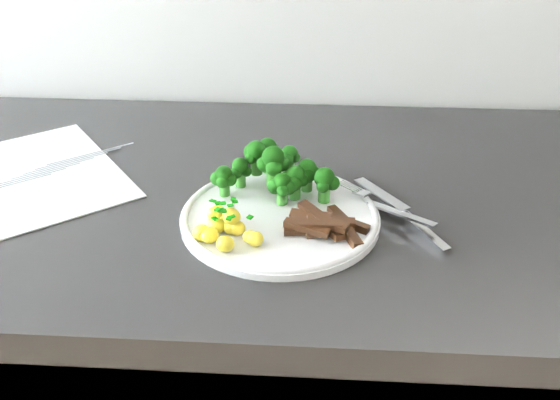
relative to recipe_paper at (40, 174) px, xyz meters
name	(u,v)px	position (x,y,z in m)	size (l,w,h in m)	color
recipe_paper	(40,174)	(0.00, 0.00, 0.00)	(0.33, 0.35, 0.00)	white
plate	(280,216)	(0.35, -0.10, 0.01)	(0.25, 0.25, 0.01)	white
broccoli	(278,168)	(0.34, -0.04, 0.04)	(0.17, 0.12, 0.07)	#245C18
potatoes	(226,226)	(0.29, -0.15, 0.02)	(0.08, 0.09, 0.04)	yellow
beef_strips	(325,225)	(0.40, -0.13, 0.02)	(0.10, 0.09, 0.03)	black
fork	(387,206)	(0.48, -0.08, 0.02)	(0.12, 0.11, 0.01)	#BAB9BE
knife	(411,220)	(0.51, -0.10, 0.01)	(0.11, 0.16, 0.02)	#BAB9BE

